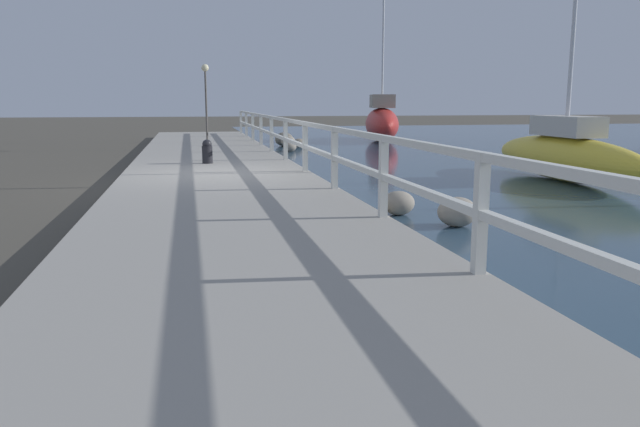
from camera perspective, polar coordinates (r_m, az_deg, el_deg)
name	(u,v)px	position (r m, az deg, el deg)	size (l,w,h in m)	color
ground_plane	(218,185)	(13.00, -9.30, 2.56)	(120.00, 120.00, 0.00)	#4C473D
dock_walkway	(218,179)	(12.98, -9.32, 3.10)	(3.85, 36.00, 0.25)	#9E998E
railing	(305,138)	(13.12, -1.37, 6.95)	(0.10, 32.50, 1.04)	silver
boulder_near_dock	(457,212)	(8.76, 12.44, 0.15)	(0.55, 0.49, 0.41)	gray
boulder_water_edge	(299,143)	(23.58, -1.93, 6.47)	(0.44, 0.39, 0.33)	slate
boulder_upstream	(398,203)	(9.51, 7.19, 0.96)	(0.49, 0.44, 0.37)	gray
boulder_far_strip	(290,147)	(21.51, -2.75, 6.09)	(0.43, 0.39, 0.32)	gray
boulder_mid_strip	(284,139)	(24.25, -3.30, 6.80)	(0.70, 0.63, 0.53)	#666056
boulder_downstream	(288,142)	(23.74, -2.92, 6.59)	(0.55, 0.50, 0.41)	gray
mooring_bollard	(207,151)	(15.08, -10.27, 5.60)	(0.25, 0.25, 0.57)	black
dock_lamp	(206,84)	(22.74, -10.42, 11.54)	(0.26, 0.26, 2.74)	#514C47
sailboat_yellow	(565,155)	(14.50, 21.47, 5.03)	(1.11, 5.43, 5.54)	gold
sailboat_red	(382,122)	(27.56, 5.66, 8.34)	(2.61, 5.80, 6.36)	red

